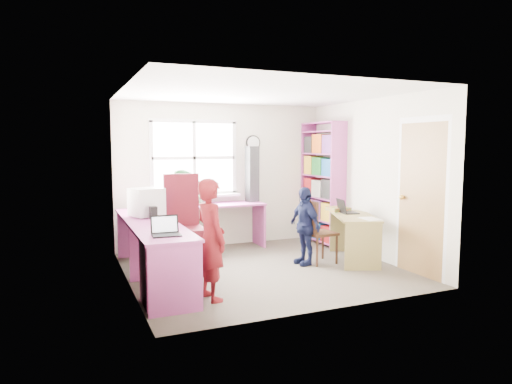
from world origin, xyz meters
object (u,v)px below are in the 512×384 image
Objects in this scene: right_desk at (354,228)px; crt_monitor at (147,202)px; person_red at (211,239)px; swivel_chair at (184,229)px; person_green at (184,216)px; laptop_left at (166,231)px; laptop_right at (346,210)px; cd_tower at (252,174)px; bookshelf at (322,186)px; wooden_chair at (316,229)px; person_navy at (305,226)px; l_desk at (174,249)px; potted_plant at (200,195)px.

right_desk is 3.02m from crt_monitor.
crt_monitor is 1.52m from person_red.
person_green is (0.12, 0.47, 0.11)m from swivel_chair.
laptop_left is 3.12m from laptop_right.
cd_tower is at bearing 6.98° from crt_monitor.
swivel_chair reaches higher than crt_monitor.
person_red reaches higher than crt_monitor.
laptop_left is 1.83m from person_green.
bookshelf reaches higher than right_desk.
bookshelf is 1.53m from wooden_chair.
crt_monitor is 0.43× the size of person_navy.
l_desk is 1.26m from person_green.
bookshelf reaches higher than cd_tower.
crt_monitor is (-0.17, 0.81, 0.49)m from l_desk.
person_red is 1.00× the size of person_green.
person_green reaches higher than right_desk.
wooden_chair is 2.08m from person_red.
swivel_chair is 1.89m from wooden_chair.
wooden_chair is 2.56× the size of laptop_right.
l_desk is at bearing -176.98° from wooden_chair.
l_desk is at bearing -96.98° from crt_monitor.
l_desk is 8.23× the size of laptop_right.
crt_monitor is at bearing -168.06° from bookshelf.
cd_tower is at bearing 48.33° from laptop_right.
right_desk is 2.52m from person_green.
l_desk is at bearing -175.36° from person_green.
cd_tower is at bearing 38.53° from swivel_chair.
potted_plant is at bearing 68.55° from laptop_left.
laptop_right is at bearing 21.47° from laptop_left.
right_desk is 2.49m from potted_plant.
l_desk is 1.99m from person_navy.
swivel_chair is at bearing 95.18° from laptop_right.
person_green is (-1.33, -0.59, -0.54)m from cd_tower.
person_red is at bearing -91.57° from crt_monitor.
swivel_chair is 4.03× the size of potted_plant.
person_navy is (1.54, -0.86, -0.12)m from person_green.
potted_plant is at bearing 172.49° from bookshelf.
person_green is at bearing 83.82° from laptop_right.
laptop_right is 0.32× the size of person_navy.
laptop_right is at bearing 11.00° from wooden_chair.
laptop_left is at bearing -143.40° from right_desk.
laptop_left is 0.28× the size of person_navy.
person_red is at bearing -103.30° from potted_plant.
person_red is 1.21× the size of person_navy.
laptop_left is (-0.21, -0.55, 0.34)m from l_desk.
right_desk is 0.96× the size of person_red.
person_red is (-1.87, -0.89, 0.18)m from wooden_chair.
wooden_chair is 2.01m from potted_plant.
person_green is 1.21× the size of person_navy.
wooden_chair is at bearing -10.47° from swivel_chair.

